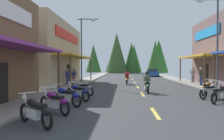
% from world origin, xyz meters
% --- Properties ---
extents(ground, '(10.32, 78.92, 0.10)m').
position_xyz_m(ground, '(0.00, 24.46, -0.05)').
color(ground, '#38383A').
extents(sidewalk_left, '(2.02, 78.92, 0.12)m').
position_xyz_m(sidewalk_left, '(-6.17, 24.46, 0.06)').
color(sidewalk_left, gray).
rests_on(sidewalk_left, ground).
extents(sidewalk_right, '(2.02, 78.92, 0.12)m').
position_xyz_m(sidewalk_right, '(6.17, 24.46, 0.06)').
color(sidewalk_right, gray).
rests_on(sidewalk_right, ground).
extents(centerline_dashes, '(0.16, 57.05, 0.01)m').
position_xyz_m(centerline_dashes, '(0.00, 29.40, 0.01)').
color(centerline_dashes, '#E0C64C').
rests_on(centerline_dashes, ground).
extents(storefront_left_far, '(8.16, 13.50, 6.48)m').
position_xyz_m(storefront_left_far, '(-10.32, 23.36, 3.24)').
color(storefront_left_far, tan).
rests_on(storefront_left_far, ground).
extents(streetlamp_left, '(2.13, 0.30, 6.77)m').
position_xyz_m(streetlamp_left, '(-5.25, 22.29, 4.36)').
color(streetlamp_left, '#474C51').
rests_on(streetlamp_left, ground).
extents(streetlamp_right, '(2.13, 0.30, 6.87)m').
position_xyz_m(streetlamp_right, '(5.26, 16.17, 4.41)').
color(streetlamp_right, '#474C51').
rests_on(streetlamp_right, ground).
extents(motorcycle_parked_right_3, '(1.57, 1.60, 1.04)m').
position_xyz_m(motorcycle_parked_right_3, '(3.77, 11.30, 0.49)').
color(motorcycle_parked_right_3, black).
rests_on(motorcycle_parked_right_3, ground).
extents(motorcycle_parked_right_4, '(1.87, 1.22, 1.04)m').
position_xyz_m(motorcycle_parked_right_4, '(3.92, 12.85, 0.49)').
color(motorcycle_parked_right_4, black).
rests_on(motorcycle_parked_right_4, ground).
extents(motorcycle_parked_right_5, '(1.39, 1.75, 1.04)m').
position_xyz_m(motorcycle_parked_right_5, '(4.22, 14.38, 0.49)').
color(motorcycle_parked_right_5, black).
rests_on(motorcycle_parked_right_5, ground).
extents(motorcycle_parked_left_0, '(1.66, 1.50, 1.04)m').
position_xyz_m(motorcycle_parked_left_0, '(-4.13, 6.23, 0.49)').
color(motorcycle_parked_left_0, black).
rests_on(motorcycle_parked_left_0, ground).
extents(motorcycle_parked_left_1, '(1.68, 1.48, 1.04)m').
position_xyz_m(motorcycle_parked_left_1, '(-4.09, 8.16, 0.49)').
color(motorcycle_parked_left_1, black).
rests_on(motorcycle_parked_left_1, ground).
extents(motorcycle_parked_left_2, '(1.88, 1.20, 1.04)m').
position_xyz_m(motorcycle_parked_left_2, '(-4.09, 9.95, 0.49)').
color(motorcycle_parked_left_2, black).
rests_on(motorcycle_parked_left_2, ground).
extents(motorcycle_parked_left_3, '(1.66, 1.50, 1.04)m').
position_xyz_m(motorcycle_parked_left_3, '(-3.86, 11.74, 0.49)').
color(motorcycle_parked_left_3, black).
rests_on(motorcycle_parked_left_3, ground).
extents(motorcycle_parked_left_4, '(1.81, 1.31, 1.04)m').
position_xyz_m(motorcycle_parked_left_4, '(-4.01, 13.86, 0.49)').
color(motorcycle_parked_left_4, black).
rests_on(motorcycle_parked_left_4, ground).
extents(rider_cruising_lead, '(0.60, 2.14, 1.57)m').
position_xyz_m(rider_cruising_lead, '(0.39, 15.56, 0.66)').
color(rider_cruising_lead, black).
rests_on(rider_cruising_lead, ground).
extents(rider_cruising_trailing, '(0.60, 2.14, 1.57)m').
position_xyz_m(rider_cruising_trailing, '(-0.93, 23.07, 0.66)').
color(rider_cruising_trailing, black).
rests_on(rider_cruising_trailing, ground).
extents(pedestrian_by_shop, '(0.44, 0.44, 1.79)m').
position_xyz_m(pedestrian_by_shop, '(6.01, 21.05, 1.04)').
color(pedestrian_by_shop, '#333F8C').
rests_on(pedestrian_by_shop, ground).
extents(pedestrian_browsing, '(0.41, 0.50, 1.66)m').
position_xyz_m(pedestrian_browsing, '(-6.75, 21.22, 0.96)').
color(pedestrian_browsing, '#333F8C').
rests_on(pedestrian_browsing, ground).
extents(pedestrian_waiting, '(0.57, 0.30, 1.81)m').
position_xyz_m(pedestrian_waiting, '(6.35, 24.82, 1.06)').
color(pedestrian_waiting, '#726659').
rests_on(pedestrian_waiting, ground).
extents(pedestrian_strolling, '(0.55, 0.35, 1.71)m').
position_xyz_m(pedestrian_strolling, '(-5.98, 20.51, 1.00)').
color(pedestrian_strolling, maroon).
rests_on(pedestrian_strolling, ground).
extents(parked_car_curbside, '(2.07, 4.31, 1.40)m').
position_xyz_m(parked_car_curbside, '(3.96, 41.40, 0.69)').
color(parked_car_curbside, '#1E4C8C').
rests_on(parked_car_curbside, ground).
extents(treeline_backdrop, '(24.68, 12.45, 10.86)m').
position_xyz_m(treeline_backdrop, '(1.93, 64.81, 4.62)').
color(treeline_backdrop, '#2C5F23').
rests_on(treeline_backdrop, ground).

